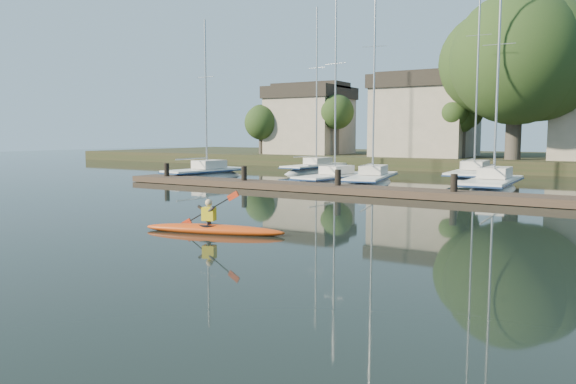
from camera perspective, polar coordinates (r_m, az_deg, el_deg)
The scene contains 10 objects.
ground at distance 15.99m, azimuth -7.62°, elevation -5.17°, with size 160.00×160.00×0.00m, color black.
kayak at distance 17.55m, azimuth -7.64°, elevation -3.57°, with size 4.60×1.86×1.47m.
dock at distance 28.13m, azimuth 10.57°, elevation 0.02°, with size 34.00×2.00×1.80m.
sailboat_0 at distance 39.23m, azimuth -8.43°, elevation 1.14°, with size 2.97×7.79×12.05m.
sailboat_1 at distance 34.62m, azimuth 4.57°, elevation 0.59°, with size 2.68×7.84×12.57m.
sailboat_2 at distance 34.20m, azimuth 8.49°, elevation 0.46°, with size 3.53×8.74×14.10m.
sailboat_3 at distance 32.11m, azimuth 20.05°, elevation -0.23°, with size 2.28×8.37×13.46m.
sailboat_5 at distance 45.06m, azimuth 2.73°, elevation 1.84°, with size 2.59×8.66×14.15m.
sailboat_6 at distance 39.77m, azimuth 18.27°, elevation 0.97°, with size 2.51×10.33×16.31m.
shore at distance 53.12m, azimuth 22.46°, elevation 5.70°, with size 90.00×25.25×12.75m.
Camera 1 is at (9.88, -12.19, 3.08)m, focal length 35.00 mm.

